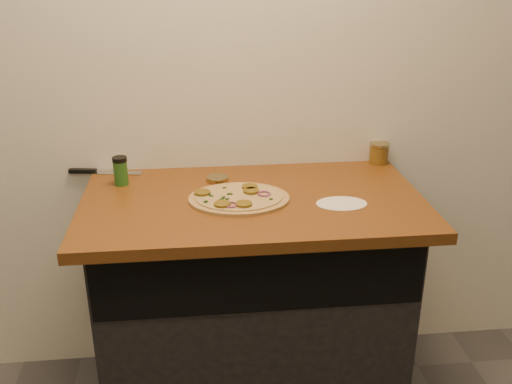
{
  "coord_description": "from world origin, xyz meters",
  "views": [
    {
      "loc": [
        -0.19,
        -0.42,
        1.69
      ],
      "look_at": [
        0.0,
        1.35,
        0.95
      ],
      "focal_mm": 40.0,
      "sensor_mm": 36.0,
      "label": 1
    }
  ],
  "objects": [
    {
      "name": "chefs_knife",
      "position": [
        -0.57,
        1.72,
        0.91
      ],
      "size": [
        0.29,
        0.07,
        0.02
      ],
      "color": "#B7BAC1",
      "rests_on": "countertop"
    },
    {
      "name": "countertop",
      "position": [
        0.0,
        1.42,
        0.88
      ],
      "size": [
        1.2,
        0.7,
        0.04
      ],
      "primitive_type": "cube",
      "color": "brown",
      "rests_on": "cabinet"
    },
    {
      "name": "mason_jar_lid",
      "position": [
        -0.12,
        1.59,
        0.91
      ],
      "size": [
        0.11,
        0.11,
        0.02
      ],
      "primitive_type": "cylinder",
      "rotation": [
        0.0,
        0.0,
        -0.4
      ],
      "color": "#958756",
      "rests_on": "countertop"
    },
    {
      "name": "flour_spill",
      "position": [
        0.3,
        1.33,
        0.9
      ],
      "size": [
        0.18,
        0.18,
        0.0
      ],
      "primitive_type": "cylinder",
      "rotation": [
        0.0,
        0.0,
        -0.02
      ],
      "color": "silver",
      "rests_on": "countertop"
    },
    {
      "name": "pizza",
      "position": [
        -0.05,
        1.4,
        0.91
      ],
      "size": [
        0.36,
        0.36,
        0.02
      ],
      "color": "tan",
      "rests_on": "countertop"
    },
    {
      "name": "spice_shaker",
      "position": [
        -0.47,
        1.59,
        0.95
      ],
      "size": [
        0.05,
        0.05,
        0.11
      ],
      "color": "#24581B",
      "rests_on": "countertop"
    },
    {
      "name": "salsa_jar",
      "position": [
        0.55,
        1.72,
        0.94
      ],
      "size": [
        0.08,
        0.08,
        0.09
      ],
      "color": "#9C200F",
      "rests_on": "countertop"
    },
    {
      "name": "cabinet",
      "position": [
        0.0,
        1.45,
        0.43
      ],
      "size": [
        1.1,
        0.6,
        0.86
      ],
      "primitive_type": "cube",
      "color": "black",
      "rests_on": "ground"
    }
  ]
}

